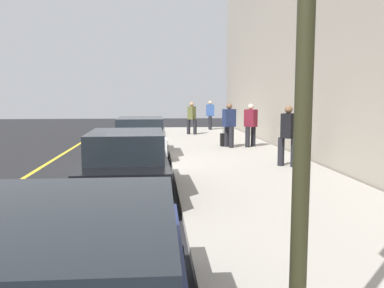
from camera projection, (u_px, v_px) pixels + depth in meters
The scene contains 12 objects.
ground_plane at pixel (142, 163), 14.05m from camera, with size 56.00×56.00×0.00m, color black.
sidewalk at pixel (237, 160), 14.32m from camera, with size 28.00×4.60×0.15m, color #A39E93.
lane_stripe_centre at pixel (46, 164), 13.79m from camera, with size 28.00×0.14×0.01m, color gold.
snow_bank_curb at pixel (161, 145), 18.18m from camera, with size 5.24×0.56×0.22m, color white.
parked_car_black at pixel (127, 164), 9.21m from camera, with size 4.30×1.97×1.51m.
parked_car_white at pixel (141, 138), 14.98m from camera, with size 4.38×1.94×1.51m.
pedestrian_blue_coat at pixel (210, 114), 26.15m from camera, with size 0.61×0.51×1.84m.
pedestrian_black_coat at pixel (288, 134), 12.41m from camera, with size 0.59×0.55×1.86m.
pedestrian_olive_coat at pixel (192, 117), 22.83m from camera, with size 0.57×0.54×1.80m.
pedestrian_navy_coat at pixel (229, 124), 17.06m from camera, with size 0.58×0.57×1.83m.
pedestrian_burgundy_coat at pixel (251, 124), 17.21m from camera, with size 0.57×0.55×1.81m.
rolling_suitcase at pixel (223, 140), 17.50m from camera, with size 0.34×0.22×0.90m.
Camera 1 is at (-13.98, -0.56, 2.29)m, focal length 38.30 mm.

